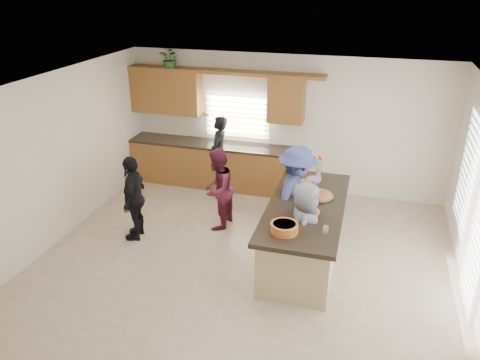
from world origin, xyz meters
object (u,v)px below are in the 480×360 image
(island, at_px, (305,233))
(woman_left_front, at_px, (134,198))
(woman_left_back, at_px, (219,153))
(woman_left_mid, at_px, (217,189))
(woman_right_front, at_px, (305,229))
(salad_bowl, at_px, (284,227))
(woman_right_back, at_px, (296,197))

(island, height_order, woman_left_front, woman_left_front)
(island, relative_size, woman_left_back, 1.73)
(island, distance_m, woman_left_mid, 1.77)
(woman_left_back, xyz_separation_m, woman_right_front, (2.20, -2.57, -0.04))
(woman_left_back, distance_m, woman_left_front, 2.45)
(woman_left_back, bearing_deg, salad_bowl, 31.17)
(island, height_order, woman_left_back, woman_left_back)
(woman_left_front, xyz_separation_m, woman_right_back, (2.66, 0.56, 0.12))
(island, relative_size, woman_left_mid, 1.84)
(woman_right_back, bearing_deg, island, -142.83)
(woman_right_front, bearing_deg, salad_bowl, 157.97)
(woman_left_front, distance_m, woman_right_back, 2.72)
(island, bearing_deg, salad_bowl, -100.88)
(woman_left_mid, xyz_separation_m, woman_right_front, (1.69, -0.96, 0.01))
(woman_left_front, bearing_deg, woman_left_back, 153.22)
(island, height_order, woman_right_back, woman_right_back)
(woman_left_back, relative_size, woman_right_back, 0.91)
(woman_left_back, bearing_deg, woman_right_front, 39.07)
(woman_left_front, bearing_deg, salad_bowl, 64.71)
(salad_bowl, height_order, woman_right_front, woman_right_front)
(woman_left_back, xyz_separation_m, woman_left_mid, (0.51, -1.61, -0.05))
(salad_bowl, relative_size, woman_right_back, 0.22)
(woman_left_mid, distance_m, woman_right_back, 1.44)
(salad_bowl, distance_m, woman_left_front, 2.83)
(woman_left_mid, bearing_deg, island, 74.97)
(woman_right_back, height_order, woman_right_front, woman_right_back)
(woman_left_back, bearing_deg, woman_left_front, -18.71)
(salad_bowl, height_order, woman_right_back, woman_right_back)
(woman_left_back, relative_size, woman_left_front, 1.05)
(woman_right_back, bearing_deg, woman_right_front, -152.97)
(island, xyz_separation_m, woman_right_back, (-0.23, 0.41, 0.41))
(salad_bowl, xyz_separation_m, woman_left_mid, (-1.48, 1.49, -0.29))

